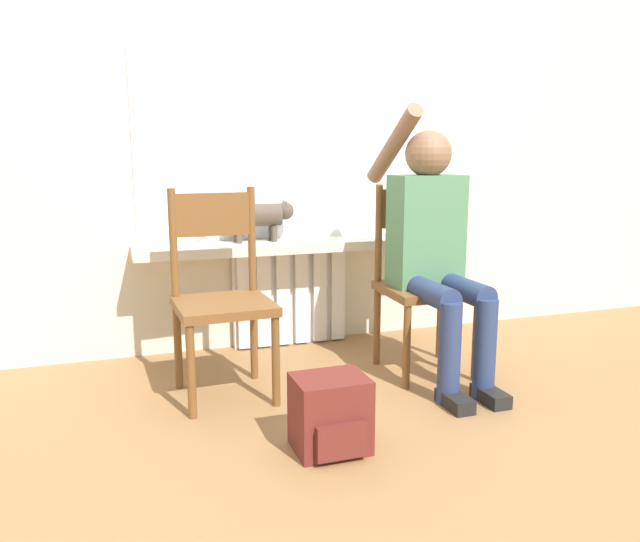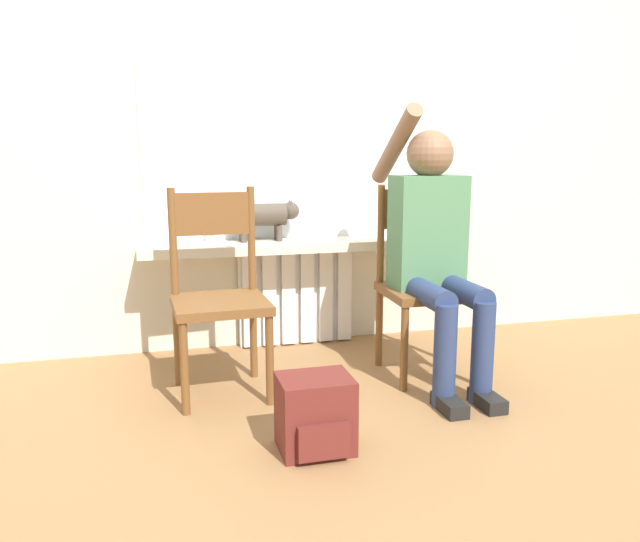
% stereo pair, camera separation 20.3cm
% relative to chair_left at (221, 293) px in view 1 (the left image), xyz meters
% --- Properties ---
extents(ground_plane, '(12.00, 12.00, 0.00)m').
position_rel_chair_left_xyz_m(ground_plane, '(0.50, -0.53, -0.47)').
color(ground_plane, olive).
extents(wall_with_window, '(7.00, 0.06, 2.70)m').
position_rel_chair_left_xyz_m(wall_with_window, '(0.50, 0.70, 0.88)').
color(wall_with_window, beige).
rests_on(wall_with_window, ground_plane).
extents(radiator, '(0.66, 0.08, 0.56)m').
position_rel_chair_left_xyz_m(radiator, '(0.50, 0.62, -0.19)').
color(radiator, white).
rests_on(radiator, ground_plane).
extents(windowsill, '(1.72, 0.30, 0.05)m').
position_rel_chair_left_xyz_m(windowsill, '(0.50, 0.52, 0.12)').
color(windowsill, beige).
rests_on(windowsill, radiator).
extents(window_glass, '(1.65, 0.01, 1.00)m').
position_rel_chair_left_xyz_m(window_glass, '(0.50, 0.67, 0.65)').
color(window_glass, white).
rests_on(window_glass, windowsill).
extents(chair_left, '(0.43, 0.43, 0.93)m').
position_rel_chair_left_xyz_m(chair_left, '(0.00, 0.00, 0.00)').
color(chair_left, brown).
rests_on(chair_left, ground_plane).
extents(chair_right, '(0.43, 0.43, 0.93)m').
position_rel_chair_left_xyz_m(chair_right, '(1.01, 0.00, 0.00)').
color(chair_right, brown).
rests_on(chair_right, ground_plane).
extents(person, '(0.36, 0.96, 1.31)m').
position_rel_chair_left_xyz_m(person, '(1.01, -0.11, 0.21)').
color(person, navy).
rests_on(person, ground_plane).
extents(cat, '(0.49, 0.12, 0.24)m').
position_rel_chair_left_xyz_m(cat, '(0.32, 0.56, 0.29)').
color(cat, '#4C4238').
rests_on(cat, windowsill).
extents(backpack, '(0.27, 0.24, 0.28)m').
position_rel_chair_left_xyz_m(backpack, '(0.27, -0.68, -0.33)').
color(backpack, maroon).
rests_on(backpack, ground_plane).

